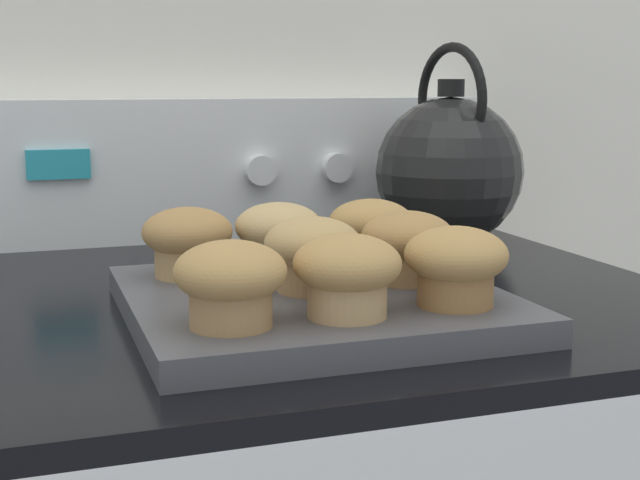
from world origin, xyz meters
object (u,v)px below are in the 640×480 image
(muffin_r0_c0, at_px, (230,281))
(tea_kettle, at_px, (448,168))
(muffin_r1_c2, at_px, (407,244))
(muffin_r2_c0, at_px, (188,239))
(muffin_r0_c2, at_px, (456,263))
(muffin_r2_c1, at_px, (279,233))
(muffin_r1_c1, at_px, (313,251))
(muffin_r0_c1, at_px, (347,273))
(muffin_pan, at_px, (312,303))
(muffin_r2_c2, at_px, (371,229))

(muffin_r0_c0, bearing_deg, tea_kettle, 45.34)
(muffin_r1_c2, height_order, tea_kettle, tea_kettle)
(muffin_r2_c0, xyz_separation_m, tea_kettle, (0.34, 0.18, 0.04))
(muffin_r0_c2, xyz_separation_m, muffin_r2_c1, (-0.09, 0.17, 0.00))
(muffin_r0_c0, bearing_deg, muffin_r1_c2, 26.98)
(muffin_r2_c0, bearing_deg, muffin_r0_c2, -44.19)
(muffin_r1_c1, bearing_deg, muffin_r2_c1, 91.21)
(muffin_r1_c2, bearing_deg, muffin_r0_c0, -153.02)
(muffin_r1_c1, bearing_deg, muffin_r0_c2, -42.67)
(muffin_r1_c2, bearing_deg, muffin_r1_c1, -176.66)
(muffin_r0_c1, distance_m, tea_kettle, 0.43)
(muffin_r0_c1, height_order, muffin_r1_c1, same)
(muffin_pan, relative_size, tea_kettle, 1.27)
(muffin_r0_c2, bearing_deg, tea_kettle, 63.96)
(tea_kettle, bearing_deg, muffin_r0_c2, -116.04)
(muffin_r2_c0, bearing_deg, muffin_r1_c1, -45.67)
(muffin_r2_c0, bearing_deg, tea_kettle, 27.36)
(muffin_pan, xyz_separation_m, muffin_r2_c0, (-0.09, 0.08, 0.04))
(muffin_r1_c1, bearing_deg, muffin_r0_c0, -136.38)
(muffin_r0_c0, height_order, muffin_r2_c1, same)
(muffin_r0_c0, height_order, muffin_r2_c0, same)
(muffin_r0_c1, bearing_deg, muffin_r2_c2, 62.75)
(muffin_r2_c1, distance_m, muffin_r2_c2, 0.09)
(muffin_pan, xyz_separation_m, muffin_r0_c0, (-0.09, -0.09, 0.04))
(muffin_r1_c1, distance_m, muffin_r2_c0, 0.12)
(muffin_r0_c1, bearing_deg, muffin_r1_c2, 45.56)
(muffin_r0_c1, height_order, muffin_r2_c1, same)
(muffin_r0_c1, relative_size, muffin_r1_c1, 1.00)
(muffin_r1_c1, distance_m, muffin_r2_c1, 0.09)
(muffin_r0_c0, bearing_deg, muffin_r1_c1, 43.62)
(muffin_r2_c1, bearing_deg, muffin_r0_c2, -62.51)
(muffin_r2_c0, bearing_deg, muffin_r0_c1, -64.20)
(muffin_r0_c1, bearing_deg, muffin_r0_c2, 2.82)
(muffin_pan, bearing_deg, tea_kettle, 45.67)
(muffin_pan, height_order, muffin_r2_c0, muffin_r2_c0)
(muffin_r2_c1, bearing_deg, tea_kettle, 33.86)
(muffin_r0_c2, relative_size, muffin_r1_c1, 1.00)
(muffin_r2_c2, bearing_deg, muffin_r1_c1, -134.98)
(muffin_r1_c1, height_order, tea_kettle, tea_kettle)
(muffin_r0_c2, xyz_separation_m, muffin_r1_c2, (-0.00, 0.09, 0.00))
(muffin_r0_c2, bearing_deg, muffin_r1_c2, 90.82)
(muffin_pan, distance_m, muffin_r2_c2, 0.13)
(muffin_r0_c1, bearing_deg, muffin_r0_c0, 178.96)
(muffin_r0_c0, height_order, muffin_r1_c1, same)
(muffin_r2_c0, relative_size, tea_kettle, 0.34)
(muffin_r0_c2, distance_m, muffin_r2_c2, 0.17)
(muffin_r0_c0, height_order, muffin_r0_c1, same)
(muffin_pan, relative_size, muffin_r0_c1, 3.76)
(muffin_r1_c1, bearing_deg, tea_kettle, 45.91)
(muffin_r0_c2, bearing_deg, muffin_r0_c1, -177.18)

